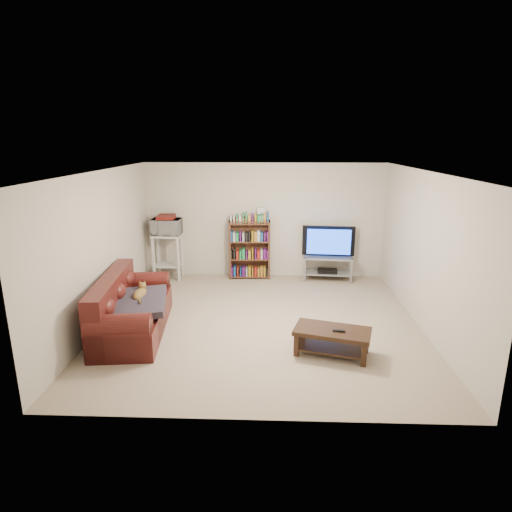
{
  "coord_description": "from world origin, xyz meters",
  "views": [
    {
      "loc": [
        0.15,
        -6.38,
        2.86
      ],
      "look_at": [
        -0.1,
        0.4,
        1.0
      ],
      "focal_mm": 30.0,
      "sensor_mm": 36.0,
      "label": 1
    }
  ],
  "objects_px": {
    "sofa": "(128,312)",
    "coffee_table": "(332,337)",
    "tv_stand": "(328,264)",
    "bookshelf": "(250,249)"
  },
  "relations": [
    {
      "from": "coffee_table",
      "to": "tv_stand",
      "type": "bearing_deg",
      "value": 100.22
    },
    {
      "from": "sofa",
      "to": "tv_stand",
      "type": "height_order",
      "value": "sofa"
    },
    {
      "from": "sofa",
      "to": "tv_stand",
      "type": "xyz_separation_m",
      "value": [
        3.35,
        2.65,
        0.03
      ]
    },
    {
      "from": "coffee_table",
      "to": "tv_stand",
      "type": "relative_size",
      "value": 1.07
    },
    {
      "from": "tv_stand",
      "to": "bookshelf",
      "type": "xyz_separation_m",
      "value": [
        -1.64,
        0.06,
        0.3
      ]
    },
    {
      "from": "sofa",
      "to": "coffee_table",
      "type": "xyz_separation_m",
      "value": [
        3.01,
        -0.61,
        -0.06
      ]
    },
    {
      "from": "sofa",
      "to": "tv_stand",
      "type": "relative_size",
      "value": 2.06
    },
    {
      "from": "bookshelf",
      "to": "sofa",
      "type": "bearing_deg",
      "value": -125.04
    },
    {
      "from": "sofa",
      "to": "bookshelf",
      "type": "bearing_deg",
      "value": 51.68
    },
    {
      "from": "sofa",
      "to": "coffee_table",
      "type": "bearing_deg",
      "value": -17.62
    }
  ]
}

